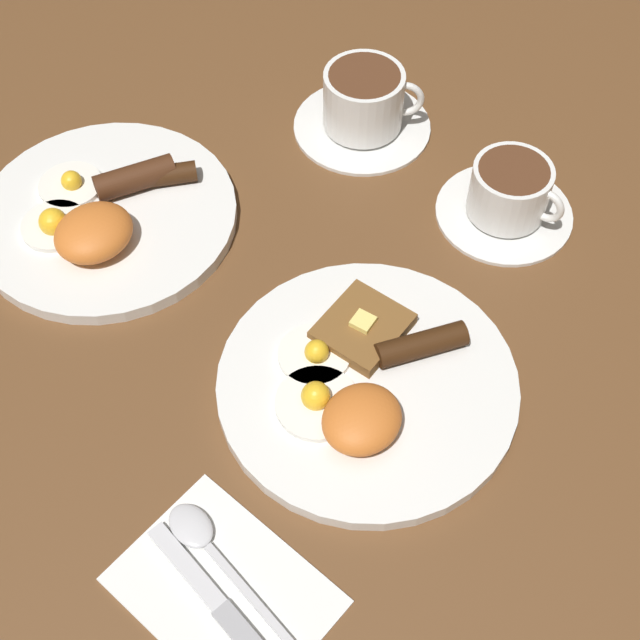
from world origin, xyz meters
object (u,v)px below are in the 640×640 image
breakfast_plate_far (105,215)px  teacup_far (364,106)px  breakfast_plate_near (365,384)px  knife (221,608)px  teacup_near (509,196)px  spoon (204,541)px

breakfast_plate_far → teacup_far: (0.30, -0.11, 0.02)m
breakfast_plate_near → knife: breakfast_plate_near is taller
teacup_far → teacup_near: bearing=-91.6°
breakfast_plate_far → spoon: size_ratio=1.71×
teacup_far → spoon: (-0.48, -0.22, -0.03)m
teacup_near → knife: teacup_near is taller
teacup_near → breakfast_plate_far: bearing=132.7°
breakfast_plate_near → breakfast_plate_far: 0.34m
breakfast_plate_near → teacup_near: teacup_near is taller
breakfast_plate_far → teacup_near: bearing=-47.3°
breakfast_plate_far → spoon: breakfast_plate_far is taller
knife → teacup_near: bearing=-75.0°
breakfast_plate_near → teacup_far: teacup_far is taller
teacup_near → teacup_far: 0.20m
breakfast_plate_near → teacup_far: (0.28, 0.23, 0.02)m
teacup_near → teacup_far: bearing=88.4°
teacup_near → teacup_far: (0.01, 0.20, 0.00)m
teacup_near → knife: size_ratio=0.87×
breakfast_plate_near → teacup_near: (0.27, 0.03, 0.02)m
teacup_near → knife: 0.51m
spoon → teacup_near: bearing=-80.2°
breakfast_plate_near → teacup_far: 0.36m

